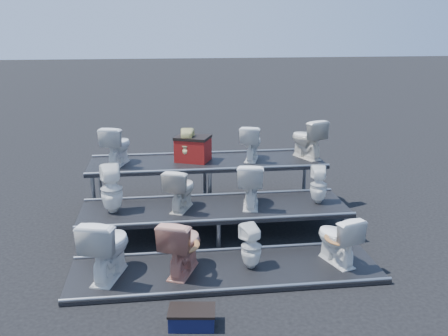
{
  "coord_description": "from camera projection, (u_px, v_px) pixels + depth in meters",
  "views": [
    {
      "loc": [
        -0.81,
        -7.36,
        3.29
      ],
      "look_at": [
        0.16,
        0.1,
        1.08
      ],
      "focal_mm": 40.0,
      "sensor_mm": 36.0,
      "label": 1
    }
  ],
  "objects": [
    {
      "name": "toilet_7",
      "position": [
        319.0,
        185.0,
        8.03
      ],
      "size": [
        0.32,
        0.32,
        0.6
      ],
      "primitive_type": "imported",
      "rotation": [
        0.0,
        0.0,
        2.95
      ],
      "color": "white",
      "rests_on": "tier_mid"
    },
    {
      "name": "red_crate",
      "position": [
        193.0,
        150.0,
        9.0
      ],
      "size": [
        0.7,
        0.64,
        0.41
      ],
      "primitive_type": "cube",
      "rotation": [
        0.0,
        0.0,
        -0.4
      ],
      "color": "maroon",
      "rests_on": "tier_back"
    },
    {
      "name": "toilet_5",
      "position": [
        181.0,
        189.0,
        7.74
      ],
      "size": [
        0.6,
        0.75,
        0.67
      ],
      "primitive_type": "imported",
      "rotation": [
        0.0,
        0.0,
        2.74
      ],
      "color": "silver",
      "rests_on": "tier_mid"
    },
    {
      "name": "tier_mid",
      "position": [
        215.0,
        221.0,
        7.97
      ],
      "size": [
        4.2,
        1.2,
        0.46
      ],
      "primitive_type": "cube",
      "color": "black",
      "rests_on": "ground"
    },
    {
      "name": "toilet_4",
      "position": [
        112.0,
        189.0,
        7.6
      ],
      "size": [
        0.39,
        0.39,
        0.74
      ],
      "primitive_type": "imported",
      "rotation": [
        0.0,
        0.0,
        3.32
      ],
      "color": "white",
      "rests_on": "tier_mid"
    },
    {
      "name": "toilet_6",
      "position": [
        251.0,
        184.0,
        7.87
      ],
      "size": [
        0.55,
        0.78,
        0.73
      ],
      "primitive_type": "imported",
      "rotation": [
        0.0,
        0.0,
        2.94
      ],
      "color": "white",
      "rests_on": "tier_mid"
    },
    {
      "name": "toilet_2",
      "position": [
        251.0,
        247.0,
        6.74
      ],
      "size": [
        0.35,
        0.35,
        0.61
      ],
      "primitive_type": "imported",
      "rotation": [
        0.0,
        0.0,
        3.45
      ],
      "color": "white",
      "rests_on": "tier_front"
    },
    {
      "name": "toilet_8",
      "position": [
        117.0,
        145.0,
        8.73
      ],
      "size": [
        0.59,
        0.77,
        0.7
      ],
      "primitive_type": "imported",
      "rotation": [
        0.0,
        0.0,
        2.81
      ],
      "color": "white",
      "rests_on": "tier_back"
    },
    {
      "name": "tier_front",
      "position": [
        226.0,
        271.0,
        6.79
      ],
      "size": [
        4.2,
        1.2,
        0.06
      ],
      "primitive_type": "cube",
      "color": "black",
      "rests_on": "ground"
    },
    {
      "name": "step_stool",
      "position": [
        192.0,
        319.0,
        5.59
      ],
      "size": [
        0.54,
        0.37,
        0.18
      ],
      "primitive_type": "cube",
      "rotation": [
        0.0,
        0.0,
        -0.13
      ],
      "color": "#0F1336",
      "rests_on": "ground"
    },
    {
      "name": "ground",
      "position": [
        215.0,
        234.0,
        8.03
      ],
      "size": [
        80.0,
        80.0,
        0.0
      ],
      "primitive_type": "plane",
      "color": "black",
      "rests_on": "ground"
    },
    {
      "name": "toilet_11",
      "position": [
        307.0,
        138.0,
        9.15
      ],
      "size": [
        0.66,
        0.82,
        0.73
      ],
      "primitive_type": "imported",
      "rotation": [
        0.0,
        0.0,
        3.54
      ],
      "color": "silver",
      "rests_on": "tier_back"
    },
    {
      "name": "toilet_10",
      "position": [
        251.0,
        142.0,
        9.04
      ],
      "size": [
        0.54,
        0.72,
        0.65
      ],
      "primitive_type": "imported",
      "rotation": [
        0.0,
        0.0,
        2.83
      ],
      "color": "white",
      "rests_on": "tier_back"
    },
    {
      "name": "toilet_9",
      "position": [
        187.0,
        146.0,
        8.9
      ],
      "size": [
        0.31,
        0.32,
        0.6
      ],
      "primitive_type": "imported",
      "rotation": [
        0.0,
        0.0,
        2.98
      ],
      "color": "beige",
      "rests_on": "tier_back"
    },
    {
      "name": "tier_back",
      "position": [
        207.0,
        184.0,
        9.15
      ],
      "size": [
        4.2,
        1.2,
        0.86
      ],
      "primitive_type": "cube",
      "color": "black",
      "rests_on": "ground"
    },
    {
      "name": "toilet_3",
      "position": [
        337.0,
        238.0,
        6.87
      ],
      "size": [
        0.6,
        0.8,
        0.72
      ],
      "primitive_type": "imported",
      "rotation": [
        0.0,
        0.0,
        3.46
      ],
      "color": "white",
      "rests_on": "tier_front"
    },
    {
      "name": "toilet_1",
      "position": [
        182.0,
        245.0,
        6.6
      ],
      "size": [
        0.7,
        0.88,
        0.79
      ],
      "primitive_type": "imported",
      "rotation": [
        0.0,
        0.0,
        2.74
      ],
      "color": "tan",
      "rests_on": "tier_front"
    },
    {
      "name": "toilet_0",
      "position": [
        107.0,
        246.0,
        6.47
      ],
      "size": [
        0.71,
        0.94,
        0.86
      ],
      "primitive_type": "imported",
      "rotation": [
        0.0,
        0.0,
        2.84
      ],
      "color": "white",
      "rests_on": "tier_front"
    }
  ]
}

